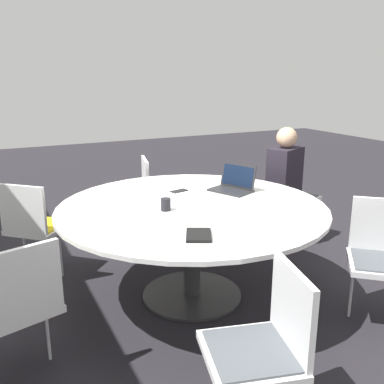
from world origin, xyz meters
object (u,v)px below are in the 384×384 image
Objects in this scene: chair_0 at (289,191)px; chair_4 at (264,340)px; chair_2 at (34,222)px; chair_3 at (16,300)px; coffee_cup at (166,204)px; person_0 at (286,178)px; cell_phone at (179,191)px; spiral_notebook at (199,235)px; laptop at (234,184)px; chair_5 at (382,251)px; chair_1 at (158,191)px.

chair_0 and chair_4 have the same top height.
chair_2 is (0.16, 2.53, 0.00)m from chair_0.
chair_3 reaches higher than coffee_cup.
cell_phone is at bearing -15.99° from person_0.
chair_2 reaches higher than spiral_notebook.
laptop is (0.64, -1.78, 0.30)m from chair_3.
laptop reaches higher than cell_phone.
chair_3 is at bearing 63.12° from chair_4.
chair_3 is 1.08m from spiral_notebook.
person_0 is at bearing 18.95° from chair_0.
chair_3 is at bearing -93.35° from laptop.
chair_5 is 9.50× the size of coffee_cup.
person_0 is (-0.79, -1.05, 0.20)m from chair_1.
person_0 is at bearing 66.89° from chair_1.
chair_1 reaches higher than coffee_cup.
coffee_cup is (-0.75, 1.72, 0.29)m from chair_0.
laptop reaches higher than chair_0.
chair_2 is at bearing -56.76° from chair_1.
chair_1 is 1.37m from chair_2.
chair_2 is 1.68m from spiral_notebook.
spiral_notebook is 1.67× the size of cell_phone.
chair_0 is 1.38m from chair_1.
spiral_notebook is 2.87× the size of coffee_cup.
chair_4 reaches higher than cell_phone.
coffee_cup is (0.40, -1.06, 0.29)m from chair_3.
person_0 is at bearing -53.80° from spiral_notebook.
person_0 reaches higher than laptop.
person_0 is (-0.33, -2.34, 0.20)m from chair_2.
spiral_notebook is (-0.80, 0.74, -0.04)m from laptop.
laptop is (-0.50, 1.00, 0.30)m from chair_0.
chair_0 is 0.32m from person_0.
chair_1 is at bearing 62.49° from chair_2.
coffee_cup is (0.81, 1.29, 0.29)m from chair_5.
coffee_cup is 0.52m from cell_phone.
spiral_notebook is at bearing 177.66° from coffee_cup.
person_0 is 3.00× the size of laptop.
chair_0 is at bearing -53.11° from spiral_notebook.
chair_5 is (-0.41, -2.34, 0.00)m from chair_3.
chair_5 is 1.42m from person_0.
chair_4 is 0.71× the size of person_0.
chair_5 reaches higher than spiral_notebook.
chair_0 and chair_2 have the same top height.
spiral_notebook is (-1.47, -0.79, 0.26)m from chair_2.
chair_5 is 1.36m from spiral_notebook.
chair_0 reaches higher than spiral_notebook.
person_0 reaches higher than chair_3.
person_0 is at bearing -25.47° from chair_4.
coffee_cup is at bearing -5.27° from chair_2.
chair_1 is 2.71m from chair_4.
chair_5 is at bearing 3.72° from chair_2.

